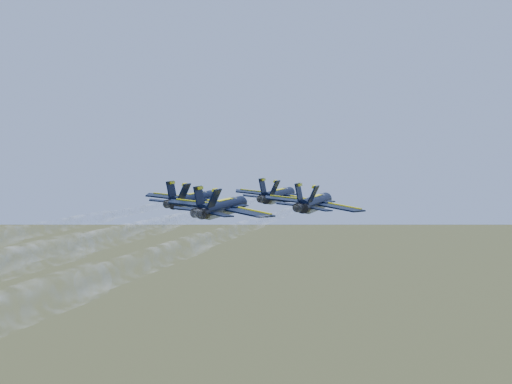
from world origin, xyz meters
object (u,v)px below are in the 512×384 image
at_px(jet_right, 315,202).
at_px(jet_slot, 224,207).
at_px(jet_left, 194,199).
at_px(jet_lead, 279,195).

relative_size(jet_right, jet_slot, 1.00).
height_order(jet_left, jet_slot, same).
xyz_separation_m(jet_lead, jet_right, (9.21, -11.96, 0.00)).
bearing_deg(jet_left, jet_right, -1.47).
bearing_deg(jet_lead, jet_left, -124.49).
relative_size(jet_lead, jet_left, 1.00).
relative_size(jet_left, jet_right, 1.00).
relative_size(jet_left, jet_slot, 1.00).
bearing_deg(jet_slot, jet_lead, 89.30).
xyz_separation_m(jet_left, jet_slot, (8.78, -9.92, 0.00)).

